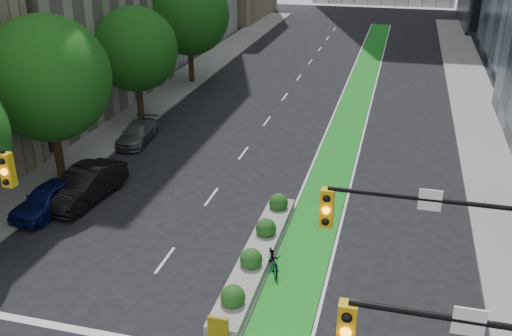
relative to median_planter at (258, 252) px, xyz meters
The scene contains 12 objects.
sidewalk_left 22.18m from the median_planter, 125.89° to the left, with size 3.60×90.00×0.15m, color gray.
sidewalk_right 20.86m from the median_planter, 59.45° to the left, with size 3.60×90.00×0.15m, color gray.
bike_lane_paint 23.04m from the median_planter, 85.52° to the left, with size 2.20×70.00×0.01m, color #17831E.
tree_mid 14.16m from the median_planter, 157.87° to the left, with size 6.40×6.40×8.78m.
tree_midfar 19.84m from the median_planter, 129.19° to the left, with size 5.60×5.60×7.76m.
tree_far 28.29m from the median_planter, 116.05° to the left, with size 6.60×6.60×9.00m.
signal_right 10.89m from the median_planter, 41.32° to the right, with size 5.82×0.51×7.20m.
median_planter is the anchor object (origin of this frame).
bicycle 0.97m from the median_planter, 33.93° to the right, with size 0.63×1.80×0.95m, color gray.
parked_car_left_near 10.81m from the median_planter, behind, with size 1.71×4.24×1.45m, color #0D1450.
parked_car_left_mid 10.11m from the median_planter, 162.17° to the left, with size 1.77×5.08×1.67m, color black.
parked_car_left_far 15.32m from the median_planter, 133.89° to the left, with size 1.71×4.20×1.22m, color #505355.
Camera 1 is at (6.19, -12.41, 13.08)m, focal length 40.00 mm.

